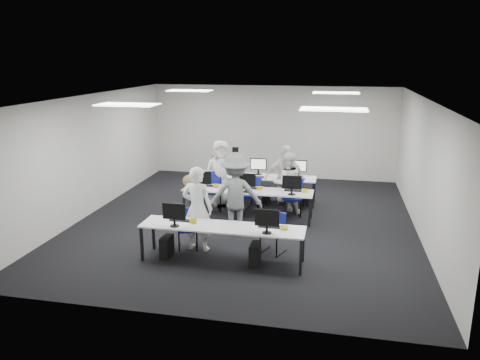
% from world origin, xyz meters
% --- Properties ---
extents(room, '(9.00, 9.02, 3.00)m').
position_xyz_m(room, '(0.00, 0.00, 1.50)').
color(room, black).
rests_on(room, ground).
extents(ceiling_panels, '(5.20, 4.60, 0.02)m').
position_xyz_m(ceiling_panels, '(0.00, 0.00, 2.98)').
color(ceiling_panels, white).
rests_on(ceiling_panels, room).
extents(desk_front, '(3.20, 0.70, 0.73)m').
position_xyz_m(desk_front, '(0.00, -2.40, 0.68)').
color(desk_front, white).
rests_on(desk_front, ground).
extents(desk_mid, '(3.20, 0.70, 0.73)m').
position_xyz_m(desk_mid, '(0.00, 0.20, 0.68)').
color(desk_mid, white).
rests_on(desk_mid, ground).
extents(desk_back, '(3.20, 0.70, 0.73)m').
position_xyz_m(desk_back, '(0.00, 1.60, 0.68)').
color(desk_back, white).
rests_on(desk_back, ground).
extents(equipment_front, '(2.51, 0.41, 1.19)m').
position_xyz_m(equipment_front, '(-0.19, -2.42, 0.36)').
color(equipment_front, '#0D61AB').
rests_on(equipment_front, desk_front).
extents(equipment_mid, '(2.91, 0.41, 1.19)m').
position_xyz_m(equipment_mid, '(-0.19, 0.18, 0.36)').
color(equipment_mid, white).
rests_on(equipment_mid, desk_mid).
extents(equipment_back, '(2.91, 0.41, 1.19)m').
position_xyz_m(equipment_back, '(0.19, 1.62, 0.36)').
color(equipment_back, white).
rests_on(equipment_back, desk_back).
extents(chair_0, '(0.51, 0.54, 0.82)m').
position_xyz_m(chair_0, '(-0.87, -1.88, 0.26)').
color(chair_0, navy).
rests_on(chair_0, ground).
extents(chair_1, '(0.53, 0.55, 0.83)m').
position_xyz_m(chair_1, '(0.92, -1.77, 0.26)').
color(chair_1, navy).
rests_on(chair_1, ground).
extents(chair_2, '(0.62, 0.64, 0.98)m').
position_xyz_m(chair_2, '(-1.05, 0.67, 0.31)').
color(chair_2, navy).
rests_on(chair_2, ground).
extents(chair_3, '(0.44, 0.48, 0.84)m').
position_xyz_m(chair_3, '(0.01, 0.72, 0.27)').
color(chair_3, navy).
rests_on(chair_3, ground).
extents(chair_4, '(0.55, 0.57, 0.86)m').
position_xyz_m(chair_4, '(1.04, 0.64, 0.27)').
color(chair_4, navy).
rests_on(chair_4, ground).
extents(chair_5, '(0.51, 0.53, 0.84)m').
position_xyz_m(chair_5, '(-1.07, 0.98, 0.27)').
color(chair_5, navy).
rests_on(chair_5, ground).
extents(chair_6, '(0.50, 0.53, 0.89)m').
position_xyz_m(chair_6, '(0.06, 1.06, 0.28)').
color(chair_6, navy).
rests_on(chair_6, ground).
extents(chair_7, '(0.47, 0.50, 0.90)m').
position_xyz_m(chair_7, '(1.11, 1.06, 0.28)').
color(chair_7, navy).
rests_on(chair_7, ground).
extents(handbag, '(0.40, 0.26, 0.32)m').
position_xyz_m(handbag, '(-1.45, 0.13, 0.89)').
color(handbag, '#947B4C').
rests_on(handbag, desk_mid).
extents(student_0, '(0.68, 0.48, 1.78)m').
position_xyz_m(student_0, '(-0.64, -1.92, 0.89)').
color(student_0, white).
rests_on(student_0, ground).
extents(student_1, '(0.90, 0.77, 1.59)m').
position_xyz_m(student_1, '(0.90, 0.79, 0.79)').
color(student_1, white).
rests_on(student_1, ground).
extents(student_2, '(1.01, 0.84, 1.77)m').
position_xyz_m(student_2, '(-0.90, 1.08, 0.89)').
color(student_2, white).
rests_on(student_2, ground).
extents(student_3, '(1.09, 0.67, 1.73)m').
position_xyz_m(student_3, '(0.81, 1.02, 0.86)').
color(student_3, white).
rests_on(student_3, ground).
extents(photographer, '(1.32, 0.93, 1.85)m').
position_xyz_m(photographer, '(-0.06, -0.90, 0.93)').
color(photographer, slate).
rests_on(photographer, ground).
extents(dslr_camera, '(0.18, 0.21, 0.10)m').
position_xyz_m(dslr_camera, '(-0.10, -0.73, 1.92)').
color(dslr_camera, black).
rests_on(dslr_camera, photographer).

